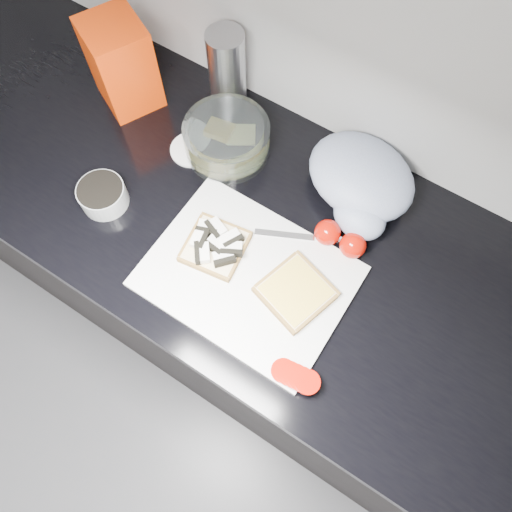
{
  "coord_description": "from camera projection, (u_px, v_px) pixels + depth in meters",
  "views": [
    {
      "loc": [
        0.36,
        0.79,
        1.84
      ],
      "look_at": [
        0.15,
        1.12,
        0.95
      ],
      "focal_mm": 35.0,
      "sensor_mm": 36.0,
      "label": 1
    }
  ],
  "objects": [
    {
      "name": "knife",
      "position": [
        311.0,
        237.0,
        1.03
      ],
      "size": [
        0.17,
        0.09,
        0.01
      ],
      "rotation": [
        0.0,
        0.0,
        0.45
      ],
      "color": "silver",
      "rests_on": "cutting_board"
    },
    {
      "name": "countertop",
      "position": [
        220.0,
        207.0,
        1.1
      ],
      "size": [
        3.5,
        0.64,
        0.04
      ],
      "primitive_type": "cube",
      "color": "black",
      "rests_on": "base_cabinet"
    },
    {
      "name": "tomato_slices",
      "position": [
        295.0,
        376.0,
        0.91
      ],
      "size": [
        0.1,
        0.06,
        0.02
      ],
      "rotation": [
        0.0,
        0.0,
        -0.39
      ],
      "color": "#B40F04",
      "rests_on": "cutting_board"
    },
    {
      "name": "cutting_board",
      "position": [
        248.0,
        276.0,
        1.01
      ],
      "size": [
        0.4,
        0.3,
        0.01
      ],
      "primitive_type": "cube",
      "color": "silver",
      "rests_on": "countertop"
    },
    {
      "name": "glass_bowl",
      "position": [
        227.0,
        139.0,
        1.1
      ],
      "size": [
        0.19,
        0.19,
        0.08
      ],
      "rotation": [
        0.0,
        0.0,
        0.18
      ],
      "color": "silver",
      "rests_on": "countertop"
    },
    {
      "name": "grocery_bag",
      "position": [
        361.0,
        182.0,
        1.04
      ],
      "size": [
        0.28,
        0.26,
        0.11
      ],
      "rotation": [
        0.0,
        0.0,
        -0.22
      ],
      "color": "#A1AEC6",
      "rests_on": "countertop"
    },
    {
      "name": "base_cabinet",
      "position": [
        230.0,
        281.0,
        1.51
      ],
      "size": [
        3.5,
        0.6,
        0.86
      ],
      "primitive_type": "cube",
      "color": "black",
      "rests_on": "ground"
    },
    {
      "name": "bread_bag",
      "position": [
        122.0,
        64.0,
        1.11
      ],
      "size": [
        0.17,
        0.17,
        0.21
      ],
      "primitive_type": "cube",
      "rotation": [
        0.0,
        0.0,
        -0.46
      ],
      "color": "#EF3303",
      "rests_on": "countertop"
    },
    {
      "name": "tub_lid",
      "position": [
        191.0,
        149.0,
        1.13
      ],
      "size": [
        0.13,
        0.13,
        0.01
      ],
      "primitive_type": "cylinder",
      "rotation": [
        0.0,
        0.0,
        0.42
      ],
      "color": "white",
      "rests_on": "countertop"
    },
    {
      "name": "steel_canister",
      "position": [
        227.0,
        71.0,
        1.1
      ],
      "size": [
        0.08,
        0.08,
        0.2
      ],
      "primitive_type": "cylinder",
      "color": "#AAAAAE",
      "rests_on": "countertop"
    },
    {
      "name": "bread_left",
      "position": [
        215.0,
        245.0,
        1.01
      ],
      "size": [
        0.14,
        0.14,
        0.04
      ],
      "rotation": [
        0.0,
        0.0,
        0.15
      ],
      "color": "beige",
      "rests_on": "cutting_board"
    },
    {
      "name": "whole_tomatoes",
      "position": [
        340.0,
        239.0,
        1.02
      ],
      "size": [
        0.11,
        0.06,
        0.05
      ],
      "rotation": [
        0.0,
        0.0,
        0.36
      ],
      "color": "#B40F04",
      "rests_on": "countertop"
    },
    {
      "name": "seed_tub",
      "position": [
        102.0,
        195.0,
        1.06
      ],
      "size": [
        0.1,
        0.1,
        0.05
      ],
      "color": "#9BA09F",
      "rests_on": "countertop"
    },
    {
      "name": "bread_right",
      "position": [
        296.0,
        292.0,
        0.98
      ],
      "size": [
        0.16,
        0.16,
        0.02
      ],
      "rotation": [
        0.0,
        0.0,
        -0.28
      ],
      "color": "beige",
      "rests_on": "cutting_board"
    }
  ]
}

